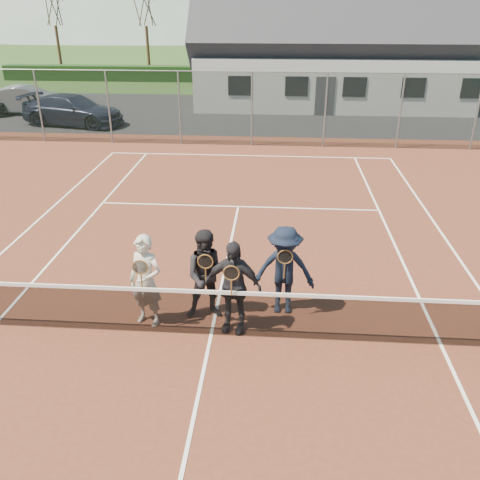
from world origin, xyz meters
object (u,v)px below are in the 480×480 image
at_px(car_b, 28,100).
at_px(car_c, 73,110).
at_px(player_b, 208,275).
at_px(clubhouse, 332,31).
at_px(player_a, 146,281).
at_px(player_c, 233,287).
at_px(tennis_net, 211,311).
at_px(player_d, 284,271).

bearing_deg(car_b, car_c, -137.60).
bearing_deg(player_b, clubhouse, 80.01).
relative_size(car_b, clubhouse, 0.28).
xyz_separation_m(car_c, player_a, (7.69, -16.48, 0.19)).
bearing_deg(player_c, player_a, 177.09).
xyz_separation_m(tennis_net, player_b, (-0.12, 0.61, 0.38)).
distance_m(car_b, player_a, 22.09).
bearing_deg(player_a, car_b, 120.35).
bearing_deg(car_c, player_a, -143.46).
bearing_deg(player_a, clubhouse, 77.57).
relative_size(clubhouse, player_b, 8.67).
relative_size(car_c, player_c, 2.79).
xyz_separation_m(player_a, player_c, (1.60, -0.08, -0.00)).
distance_m(car_b, player_b, 22.41).
height_order(car_b, player_b, player_b).
xyz_separation_m(player_b, player_d, (1.42, 0.29, -0.00)).
xyz_separation_m(clubhouse, player_d, (-2.70, -23.10, -3.07)).
bearing_deg(clubhouse, player_d, -96.66).
distance_m(car_c, tennis_net, 19.00).
bearing_deg(car_b, player_c, -157.24).
bearing_deg(car_b, clubhouse, -85.16).
xyz_separation_m(car_b, player_d, (13.68, -18.47, 0.20)).
bearing_deg(player_d, car_c, 122.73).
xyz_separation_m(car_b, clubhouse, (16.38, 4.63, 3.27)).
xyz_separation_m(car_c, tennis_net, (8.91, -16.78, -0.19)).
height_order(car_b, player_c, player_c).
distance_m(clubhouse, player_c, 24.24).
bearing_deg(player_d, player_b, -168.56).
distance_m(clubhouse, player_a, 24.45).
distance_m(car_b, clubhouse, 17.33).
relative_size(player_b, player_c, 1.00).
bearing_deg(player_b, player_d, 11.44).
distance_m(player_b, player_d, 1.45).
distance_m(car_c, clubhouse, 15.14).
distance_m(car_b, player_c, 23.01).
xyz_separation_m(player_c, player_d, (0.92, 0.67, -0.00)).
bearing_deg(player_a, player_b, 15.42).
xyz_separation_m(clubhouse, player_b, (-4.12, -23.38, -3.07)).
bearing_deg(player_d, clubhouse, 83.34).
bearing_deg(clubhouse, car_b, -164.22).
bearing_deg(player_c, player_d, 36.20).
relative_size(player_a, player_d, 1.00).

